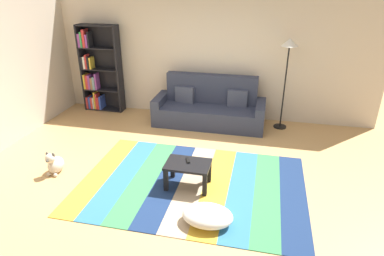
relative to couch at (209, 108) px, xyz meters
The scene contains 11 objects.
ground_plane 2.05m from the couch, 91.33° to the right, with size 14.00×14.00×0.00m, color tan.
back_wall 1.14m from the couch, 95.08° to the left, with size 6.80×0.10×2.70m, color beige.
left_wall 3.81m from the couch, 159.73° to the right, with size 0.10×5.50×2.70m, color beige.
rug 2.33m from the couch, 86.49° to the right, with size 3.32×2.30×0.01m.
couch is the anchor object (origin of this frame).
bookshelf 2.70m from the couch, behind, with size 0.90×0.28×1.91m.
coffee_table 2.35m from the couch, 87.66° to the right, with size 0.65×0.44×0.38m.
pouf 3.15m from the couch, 80.40° to the right, with size 0.64×0.46×0.22m, color white.
dog 3.19m from the couch, 129.73° to the right, with size 0.22×0.35×0.40m.
standing_lamp 1.87m from the couch, ahead, with size 0.32×0.32×1.80m.
tv_remote 2.28m from the couch, 87.95° to the right, with size 0.04×0.15×0.02m, color black.
Camera 1 is at (1.12, -4.39, 2.86)m, focal length 31.33 mm.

